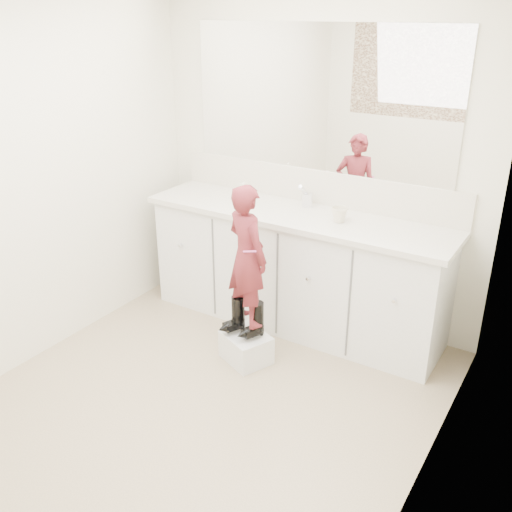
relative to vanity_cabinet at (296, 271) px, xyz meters
The scene contains 16 objects.
floor 1.30m from the vanity_cabinet, 90.00° to the right, with size 3.00×3.00×0.00m, color #827055.
wall_back 0.82m from the vanity_cabinet, 90.00° to the left, with size 2.60×2.60×0.00m, color beige.
wall_left 1.95m from the vanity_cabinet, 136.70° to the right, with size 3.00×3.00×0.00m, color beige.
wall_right 1.95m from the vanity_cabinet, 43.30° to the right, with size 3.00×3.00×0.00m, color beige.
vanity_cabinet is the anchor object (origin of this frame).
countertop 0.45m from the vanity_cabinet, 90.00° to the right, with size 2.28×0.58×0.04m, color beige.
backsplash 0.64m from the vanity_cabinet, 90.00° to the left, with size 2.28×0.03×0.25m, color beige.
mirror 1.24m from the vanity_cabinet, 90.00° to the left, with size 2.00×0.02×1.00m, color white.
faucet 0.54m from the vanity_cabinet, 90.00° to the left, with size 0.08×0.08×0.10m, color silver.
cup 0.62m from the vanity_cabinet, ahead, with size 0.11×0.11×0.10m, color beige.
soap_bottle 0.69m from the vanity_cabinet, 169.47° to the right, with size 0.08×0.08×0.17m, color white.
step_stool 0.72m from the vanity_cabinet, 92.57° to the right, with size 0.31×0.26×0.20m, color silver.
boot_left 0.63m from the vanity_cabinet, 99.52° to the right, with size 0.09×0.17×0.26m, color black, non-canonical shape.
boot_right 0.63m from the vanity_cabinet, 85.72° to the right, with size 0.09×0.17×0.26m, color black, non-canonical shape.
toddler 0.71m from the vanity_cabinet, 92.65° to the right, with size 0.35×0.23×0.95m, color #A0313E.
toothbrush 0.82m from the vanity_cabinet, 86.61° to the right, with size 0.01×0.01×0.14m, color pink.
Camera 1 is at (1.78, -2.19, 2.22)m, focal length 40.00 mm.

